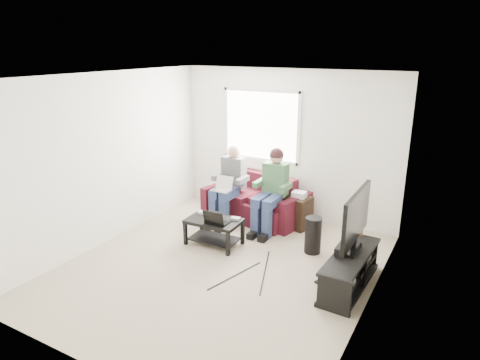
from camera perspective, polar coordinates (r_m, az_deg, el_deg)
name	(u,v)px	position (r m, az deg, el deg)	size (l,w,h in m)	color
floor	(220,267)	(6.09, -2.68, -11.55)	(4.50, 4.50, 0.00)	#B4A88C
ceiling	(217,76)	(5.34, -3.09, 13.64)	(4.50, 4.50, 0.00)	white
wall_back	(287,145)	(7.52, 6.27, 4.66)	(4.50, 4.50, 0.00)	white
wall_front	(81,246)	(3.99, -20.42, -8.24)	(4.50, 4.50, 0.00)	white
wall_left	(107,159)	(6.82, -17.30, 2.63)	(4.50, 4.50, 0.00)	white
wall_right	(375,205)	(4.88, 17.52, -3.22)	(4.50, 4.50, 0.00)	white
window	(261,126)	(7.64, 2.82, 7.26)	(1.48, 0.04, 1.28)	white
sofa	(257,203)	(7.57, 2.27, -3.10)	(1.82, 1.05, 0.78)	#41101D
person_left	(229,181)	(7.38, -1.42, -0.16)	(0.40, 0.70, 1.32)	navy
person_right	(272,185)	(7.03, 4.28, -0.62)	(0.40, 0.71, 1.36)	navy
laptop_silver	(222,187)	(7.19, -2.44, -0.92)	(0.32, 0.22, 0.24)	silver
coffee_table	(214,226)	(6.62, -3.51, -6.16)	(0.85, 0.54, 0.41)	black
laptop_black	(217,215)	(6.41, -3.02, -4.74)	(0.34, 0.24, 0.24)	black
controller_a	(203,212)	(6.81, -4.97, -4.33)	(0.14, 0.09, 0.04)	silver
controller_b	(214,213)	(6.76, -3.42, -4.45)	(0.14, 0.09, 0.04)	black
controller_c	(236,219)	(6.55, -0.60, -5.18)	(0.14, 0.09, 0.04)	gray
tv_stand	(350,272)	(5.74, 14.40, -11.79)	(0.46, 1.36, 0.45)	black
tv	(356,218)	(5.53, 15.20, -4.90)	(0.12, 1.10, 0.81)	black
soundbar	(344,246)	(5.72, 13.73, -8.51)	(0.12, 0.50, 0.10)	black
drink_cup	(360,231)	(6.17, 15.73, -6.58)	(0.08, 0.08, 0.12)	#A76947
console_white	(341,282)	(5.37, 13.30, -13.06)	(0.30, 0.22, 0.06)	silver
console_grey	(356,257)	(5.96, 15.24, -9.85)	(0.34, 0.26, 0.08)	gray
console_black	(349,269)	(5.66, 14.32, -11.37)	(0.38, 0.30, 0.07)	black
subwoofer	(313,235)	(6.46, 9.71, -7.27)	(0.24, 0.24, 0.55)	black
keyboard_floor	(331,278)	(5.93, 12.08, -12.71)	(0.16, 0.49, 0.03)	black
end_table	(298,212)	(7.27, 7.80, -4.19)	(0.36, 0.36, 0.64)	black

